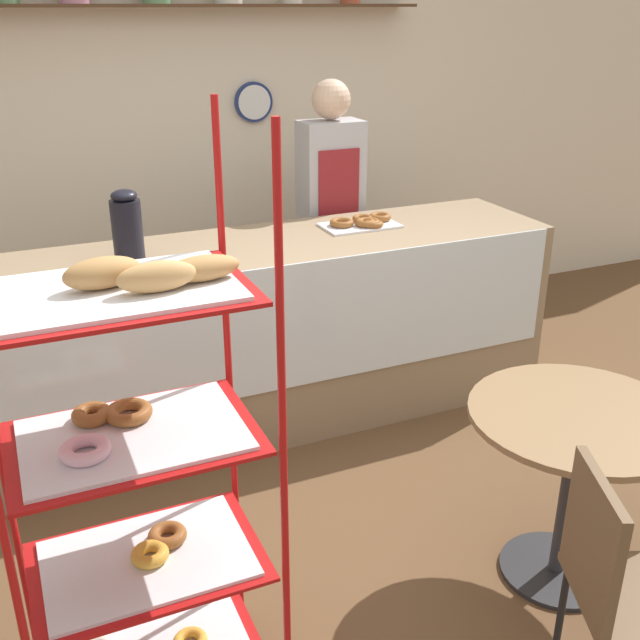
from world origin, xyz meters
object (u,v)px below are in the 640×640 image
pastry_rack (139,483)px  coffee_carafe (127,227)px  cafe_table (574,454)px  person_worker (331,212)px  donut_tray_counter (363,222)px  cafe_chair (617,579)px

pastry_rack → coffee_carafe: bearing=79.6°
pastry_rack → cafe_table: bearing=-2.1°
pastry_rack → coffee_carafe: 1.60m
pastry_rack → coffee_carafe: pastry_rack is taller
coffee_carafe → person_worker: bearing=24.0°
person_worker → cafe_table: 2.21m
cafe_table → donut_tray_counter: 1.76m
cafe_table → cafe_chair: size_ratio=0.90×
cafe_chair → donut_tray_counter: donut_tray_counter is taller
person_worker → cafe_chair: 2.79m
pastry_rack → cafe_chair: (1.24, -0.62, -0.28)m
cafe_chair → donut_tray_counter: bearing=15.5°
cafe_chair → donut_tray_counter: 2.33m
pastry_rack → person_worker: size_ratio=1.09×
person_worker → donut_tray_counter: bearing=-93.0°
person_worker → cafe_table: (0.00, -2.17, -0.40)m
person_worker → cafe_chair: (-0.33, -2.74, -0.40)m
person_worker → coffee_carafe: person_worker is taller
cafe_chair → coffee_carafe: size_ratio=2.63×
cafe_chair → pastry_rack: bearing=86.5°
person_worker → cafe_chair: bearing=-96.9°
pastry_rack → cafe_table: 1.60m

